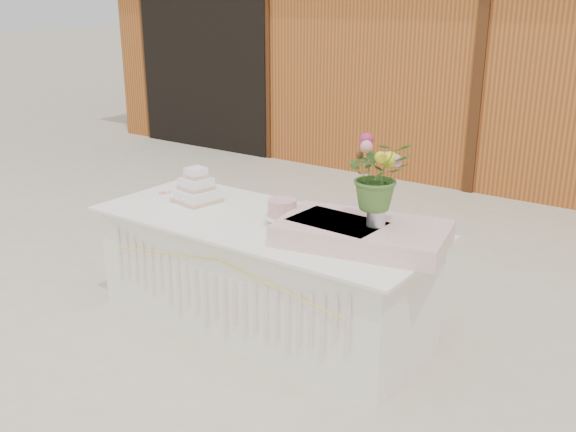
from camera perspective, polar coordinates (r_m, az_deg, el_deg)
The scene contains 9 objects.
ground at distance 4.64m, azimuth -2.18°, elevation -9.43°, with size 80.00×80.00×0.00m, color beige.
barn at distance 9.57m, azimuth 20.88°, elevation 14.55°, with size 12.60×4.60×3.30m.
cake_table at distance 4.47m, azimuth -2.28°, elevation -5.08°, with size 2.40×1.00×0.77m.
wedding_cake at distance 4.75m, azimuth -8.12°, elevation 2.29°, with size 0.33×0.33×0.26m.
pink_cake_stand at distance 4.21m, azimuth -0.51°, elevation 0.46°, with size 0.24×0.24×0.17m.
satin_runner at distance 3.94m, azimuth 6.63°, elevation -1.54°, with size 1.02×0.59×0.13m, color #FFD1CD.
flower_vase at distance 3.86m, azimuth 7.85°, elevation 0.24°, with size 0.11×0.11×0.15m, color silver.
bouquet at distance 3.78m, azimuth 8.04°, elevation 4.39°, with size 0.38×0.33×0.42m, color #436D2B.
loose_flowers at distance 5.07m, azimuth -10.28°, elevation 2.30°, with size 0.13×0.32×0.02m, color pink, non-canonical shape.
Camera 1 is at (2.52, -3.22, 2.20)m, focal length 40.00 mm.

